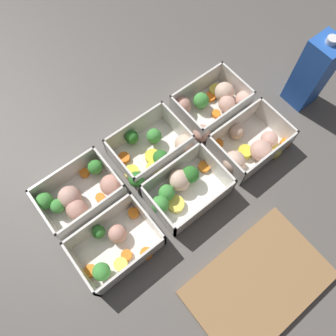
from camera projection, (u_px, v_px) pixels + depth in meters
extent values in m
plane|color=#56514C|center=(168.00, 172.00, 0.77)|extent=(4.00, 4.00, 0.00)
cube|color=silver|center=(210.00, 109.00, 0.84)|extent=(0.17, 0.12, 0.00)
cube|color=silver|center=(196.00, 87.00, 0.83)|extent=(0.17, 0.01, 0.07)
cube|color=silver|center=(227.00, 118.00, 0.79)|extent=(0.17, 0.01, 0.07)
cube|color=silver|center=(236.00, 85.00, 0.83)|extent=(0.01, 0.12, 0.07)
cube|color=silver|center=(186.00, 120.00, 0.79)|extent=(0.01, 0.12, 0.07)
sphere|color=tan|center=(202.00, 133.00, 0.78)|extent=(0.05, 0.05, 0.04)
cylinder|color=#519448|center=(200.00, 105.00, 0.83)|extent=(0.01, 0.01, 0.01)
sphere|color=#42933D|center=(201.00, 100.00, 0.81)|extent=(0.04, 0.04, 0.04)
cylinder|color=#DBC647|center=(216.00, 90.00, 0.85)|extent=(0.05, 0.05, 0.01)
cylinder|color=orange|center=(210.00, 97.00, 0.84)|extent=(0.03, 0.03, 0.01)
sphere|color=beige|center=(224.00, 92.00, 0.82)|extent=(0.06, 0.06, 0.05)
cylinder|color=orange|center=(216.00, 114.00, 0.82)|extent=(0.03, 0.03, 0.01)
sphere|color=#D19E8C|center=(244.00, 99.00, 0.82)|extent=(0.06, 0.06, 0.04)
sphere|color=#D19E8C|center=(227.00, 104.00, 0.82)|extent=(0.05, 0.05, 0.04)
sphere|color=tan|center=(182.00, 106.00, 0.81)|extent=(0.05, 0.05, 0.05)
cube|color=silver|center=(150.00, 151.00, 0.79)|extent=(0.17, 0.12, 0.00)
cube|color=silver|center=(135.00, 128.00, 0.78)|extent=(0.17, 0.01, 0.07)
cube|color=silver|center=(165.00, 163.00, 0.74)|extent=(0.17, 0.01, 0.07)
cube|color=silver|center=(177.00, 126.00, 0.78)|extent=(0.01, 0.12, 0.07)
cube|color=silver|center=(121.00, 165.00, 0.74)|extent=(0.01, 0.12, 0.07)
cylinder|color=#407A37|center=(161.00, 161.00, 0.76)|extent=(0.01, 0.01, 0.02)
sphere|color=#2D7228|center=(161.00, 157.00, 0.74)|extent=(0.04, 0.04, 0.04)
sphere|color=beige|center=(184.00, 144.00, 0.77)|extent=(0.06, 0.06, 0.05)
cylinder|color=#519448|center=(154.00, 140.00, 0.79)|extent=(0.01, 0.01, 0.01)
sphere|color=#42933D|center=(154.00, 136.00, 0.77)|extent=(0.04, 0.04, 0.04)
cylinder|color=orange|center=(124.00, 158.00, 0.77)|extent=(0.04, 0.04, 0.01)
cylinder|color=#407A37|center=(132.00, 141.00, 0.79)|extent=(0.01, 0.01, 0.01)
sphere|color=#2D7228|center=(132.00, 137.00, 0.77)|extent=(0.03, 0.03, 0.03)
cylinder|color=yellow|center=(153.00, 157.00, 0.77)|extent=(0.05, 0.05, 0.01)
cylinder|color=#407A37|center=(137.00, 183.00, 0.74)|extent=(0.01, 0.01, 0.02)
sphere|color=#2D7228|center=(137.00, 179.00, 0.72)|extent=(0.04, 0.04, 0.04)
cylinder|color=yellow|center=(155.00, 169.00, 0.76)|extent=(0.05, 0.05, 0.02)
cylinder|color=yellow|center=(132.00, 172.00, 0.76)|extent=(0.04, 0.04, 0.01)
cube|color=silver|center=(83.00, 198.00, 0.74)|extent=(0.17, 0.12, 0.00)
cube|color=silver|center=(65.00, 174.00, 0.73)|extent=(0.17, 0.01, 0.07)
cube|color=silver|center=(94.00, 214.00, 0.69)|extent=(0.17, 0.01, 0.07)
cube|color=silver|center=(111.00, 172.00, 0.73)|extent=(0.01, 0.12, 0.07)
cube|color=silver|center=(46.00, 217.00, 0.69)|extent=(0.01, 0.12, 0.07)
sphere|color=#D19E8C|center=(70.00, 197.00, 0.71)|extent=(0.05, 0.05, 0.05)
cylinder|color=#49883F|center=(97.00, 171.00, 0.75)|extent=(0.01, 0.01, 0.02)
sphere|color=#388433|center=(95.00, 167.00, 0.73)|extent=(0.03, 0.03, 0.03)
cylinder|color=orange|center=(101.00, 198.00, 0.73)|extent=(0.03, 0.03, 0.01)
sphere|color=tan|center=(111.00, 185.00, 0.72)|extent=(0.06, 0.06, 0.05)
cylinder|color=orange|center=(84.00, 173.00, 0.76)|extent=(0.02, 0.02, 0.01)
cylinder|color=#519448|center=(60.00, 209.00, 0.72)|extent=(0.01, 0.01, 0.02)
sphere|color=#42933D|center=(58.00, 206.00, 0.70)|extent=(0.03, 0.03, 0.03)
cylinder|color=#519448|center=(48.00, 204.00, 0.72)|extent=(0.01, 0.01, 0.02)
sphere|color=#42933D|center=(44.00, 201.00, 0.70)|extent=(0.04, 0.04, 0.04)
sphere|color=tan|center=(77.00, 210.00, 0.70)|extent=(0.06, 0.06, 0.05)
cube|color=silver|center=(248.00, 147.00, 0.79)|extent=(0.17, 0.12, 0.00)
cube|color=silver|center=(234.00, 124.00, 0.78)|extent=(0.17, 0.01, 0.07)
cube|color=silver|center=(268.00, 158.00, 0.75)|extent=(0.17, 0.01, 0.07)
cube|color=silver|center=(275.00, 122.00, 0.78)|extent=(0.01, 0.12, 0.07)
cube|color=silver|center=(225.00, 161.00, 0.74)|extent=(0.01, 0.12, 0.07)
sphere|color=beige|center=(234.00, 162.00, 0.75)|extent=(0.07, 0.07, 0.05)
sphere|color=#D19E8C|center=(269.00, 139.00, 0.77)|extent=(0.04, 0.04, 0.04)
cylinder|color=yellow|center=(245.00, 152.00, 0.77)|extent=(0.04, 0.04, 0.02)
sphere|color=#D19E8C|center=(261.00, 150.00, 0.76)|extent=(0.06, 0.06, 0.05)
cylinder|color=orange|center=(218.00, 145.00, 0.78)|extent=(0.03, 0.03, 0.02)
cylinder|color=#DBC647|center=(274.00, 151.00, 0.78)|extent=(0.04, 0.04, 0.02)
sphere|color=beige|center=(236.00, 131.00, 0.79)|extent=(0.04, 0.04, 0.04)
cylinder|color=orange|center=(285.00, 143.00, 0.79)|extent=(0.03, 0.03, 0.01)
cube|color=silver|center=(187.00, 193.00, 0.74)|extent=(0.17, 0.12, 0.00)
cube|color=silver|center=(171.00, 170.00, 0.73)|extent=(0.17, 0.01, 0.07)
cube|color=silver|center=(205.00, 209.00, 0.70)|extent=(0.17, 0.01, 0.07)
cube|color=silver|center=(216.00, 167.00, 0.74)|extent=(0.01, 0.12, 0.07)
cube|color=silver|center=(158.00, 211.00, 0.69)|extent=(0.01, 0.12, 0.07)
cylinder|color=#407A37|center=(190.00, 179.00, 0.75)|extent=(0.01, 0.01, 0.02)
sphere|color=#2D7228|center=(190.00, 175.00, 0.73)|extent=(0.04, 0.04, 0.04)
cylinder|color=#519448|center=(160.00, 207.00, 0.72)|extent=(0.01, 0.01, 0.01)
sphere|color=#42933D|center=(160.00, 204.00, 0.70)|extent=(0.04, 0.04, 0.04)
cylinder|color=#519448|center=(167.00, 196.00, 0.73)|extent=(0.01, 0.01, 0.01)
sphere|color=#42933D|center=(167.00, 193.00, 0.71)|extent=(0.04, 0.04, 0.04)
sphere|color=beige|center=(179.00, 180.00, 0.73)|extent=(0.07, 0.07, 0.05)
cylinder|color=#DBC647|center=(176.00, 204.00, 0.72)|extent=(0.04, 0.04, 0.01)
cylinder|color=orange|center=(204.00, 166.00, 0.76)|extent=(0.04, 0.04, 0.01)
cube|color=silver|center=(118.00, 246.00, 0.70)|extent=(0.17, 0.12, 0.00)
cube|color=silver|center=(100.00, 222.00, 0.69)|extent=(0.17, 0.01, 0.07)
cube|color=silver|center=(132.00, 267.00, 0.65)|extent=(0.17, 0.01, 0.07)
cube|color=silver|center=(148.00, 219.00, 0.69)|extent=(0.01, 0.12, 0.07)
cube|color=silver|center=(81.00, 270.00, 0.65)|extent=(0.01, 0.12, 0.07)
cylinder|color=orange|center=(146.00, 253.00, 0.68)|extent=(0.03, 0.03, 0.01)
cylinder|color=#DBC647|center=(121.00, 265.00, 0.67)|extent=(0.04, 0.04, 0.02)
cylinder|color=orange|center=(91.00, 271.00, 0.67)|extent=(0.03, 0.03, 0.02)
cylinder|color=orange|center=(133.00, 213.00, 0.72)|extent=(0.03, 0.03, 0.01)
sphere|color=tan|center=(118.00, 234.00, 0.68)|extent=(0.05, 0.05, 0.04)
cylinder|color=#49883F|center=(100.00, 234.00, 0.70)|extent=(0.01, 0.01, 0.02)
sphere|color=#388433|center=(98.00, 232.00, 0.68)|extent=(0.03, 0.03, 0.03)
cylinder|color=#519448|center=(103.00, 273.00, 0.66)|extent=(0.01, 0.01, 0.01)
sphere|color=#42933D|center=(101.00, 272.00, 0.65)|extent=(0.04, 0.04, 0.04)
cylinder|color=orange|center=(127.00, 255.00, 0.68)|extent=(0.03, 0.03, 0.01)
cube|color=blue|center=(312.00, 73.00, 0.77)|extent=(0.07, 0.07, 0.19)
cylinder|color=white|center=(332.00, 40.00, 0.67)|extent=(0.02, 0.02, 0.01)
cube|color=olive|center=(258.00, 283.00, 0.66)|extent=(0.28, 0.18, 0.02)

